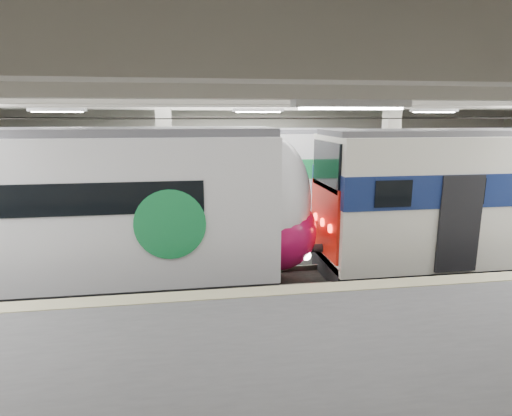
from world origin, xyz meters
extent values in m
cube|color=black|center=(0.00, 0.00, -0.05)|extent=(36.00, 24.00, 0.10)
cube|color=silver|center=(0.00, 0.00, 5.55)|extent=(36.00, 24.00, 0.20)
cube|color=beige|center=(0.00, 10.00, 2.75)|extent=(30.00, 0.10, 5.50)
cube|color=#565659|center=(0.00, -6.50, 0.55)|extent=(30.00, 7.00, 1.10)
cube|color=#C5BE8B|center=(0.00, -3.25, 1.11)|extent=(30.00, 0.50, 0.02)
cube|color=beige|center=(-3.00, 3.00, 2.75)|extent=(0.50, 0.50, 5.50)
cube|color=beige|center=(5.00, 3.00, 2.75)|extent=(0.50, 0.50, 5.50)
cube|color=beige|center=(0.00, 0.00, 5.25)|extent=(30.00, 18.00, 0.50)
cube|color=#59544C|center=(0.00, 0.00, 0.08)|extent=(30.00, 1.52, 0.16)
cube|color=#59544C|center=(0.00, 5.50, 0.08)|extent=(30.00, 1.52, 0.16)
cylinder|color=black|center=(0.00, 0.00, 4.70)|extent=(30.00, 0.03, 0.03)
cylinder|color=black|center=(0.00, 5.50, 4.70)|extent=(30.00, 0.03, 0.03)
cube|color=white|center=(0.00, -2.00, 4.92)|extent=(26.00, 8.40, 0.12)
cube|color=white|center=(-6.22, 0.00, 2.38)|extent=(12.56, 2.80, 3.77)
ellipsoid|color=white|center=(0.06, 0.00, 2.38)|extent=(2.22, 2.75, 3.69)
ellipsoid|color=#B60F4B|center=(0.18, 0.00, 1.55)|extent=(2.36, 2.80, 2.26)
cylinder|color=#1A8F47|center=(-2.70, -1.43, 2.20)|extent=(1.74, 0.06, 1.74)
cube|color=#4C4C51|center=(-6.22, 0.00, 4.37)|extent=(12.56, 2.30, 0.20)
cube|color=black|center=(-6.22, 0.00, 0.35)|extent=(12.56, 1.96, 0.70)
cube|color=red|center=(1.65, 0.00, 1.84)|extent=(0.08, 2.44, 2.05)
cube|color=black|center=(1.65, 0.00, 3.40)|extent=(0.08, 2.29, 1.34)
cube|color=white|center=(-2.10, 5.50, 2.29)|extent=(13.18, 2.68, 3.57)
cube|color=#1A8F47|center=(-2.10, 5.50, 2.76)|extent=(13.22, 2.73, 0.75)
cube|color=#4C4C51|center=(-2.10, 5.50, 4.17)|extent=(13.18, 2.21, 0.16)
cube|color=black|center=(-2.10, 5.50, 0.30)|extent=(13.18, 2.40, 0.60)
camera|label=1|loc=(-2.17, -11.66, 4.80)|focal=30.00mm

